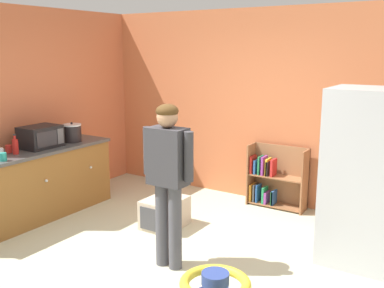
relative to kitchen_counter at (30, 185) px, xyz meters
The scene contains 14 objects.
ground_plane 2.25m from the kitchen_counter, ahead, with size 12.00×12.00×0.00m, color beige.
back_wall 3.32m from the kitchen_counter, 46.57° to the left, with size 5.20×0.06×2.70m, color #CE7045.
left_side_wall 1.28m from the kitchen_counter, 118.28° to the left, with size 0.06×2.99×2.70m, color #CF6C45.
kitchen_counter is the anchor object (origin of this frame).
refrigerator 3.95m from the kitchen_counter, 15.63° to the left, with size 0.73×0.68×1.78m.
bookshelf 3.22m from the kitchen_counter, 41.48° to the left, with size 0.80×0.28×0.85m.
standing_person 2.29m from the kitchen_counter, ahead, with size 0.57×0.22×1.64m.
pet_carrier 1.76m from the kitchen_counter, 23.84° to the left, with size 0.42×0.55×0.36m.
microwave 0.63m from the kitchen_counter, 92.26° to the left, with size 0.37×0.48×0.28m.
crock_pot 0.90m from the kitchen_counter, 85.48° to the left, with size 0.25×0.25×0.27m.
ketchup_bottle 0.58m from the kitchen_counter, 78.24° to the right, with size 0.07×0.07×0.25m.
teal_cup 0.73m from the kitchen_counter, 66.58° to the right, with size 0.08×0.08×0.10m, color teal.
white_cup 0.61m from the kitchen_counter, 94.66° to the right, with size 0.08×0.08×0.10m, color white.
red_cup 0.54m from the kitchen_counter, 115.47° to the right, with size 0.08×0.08×0.10m, color red.
Camera 1 is at (2.46, -3.46, 2.14)m, focal length 41.77 mm.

